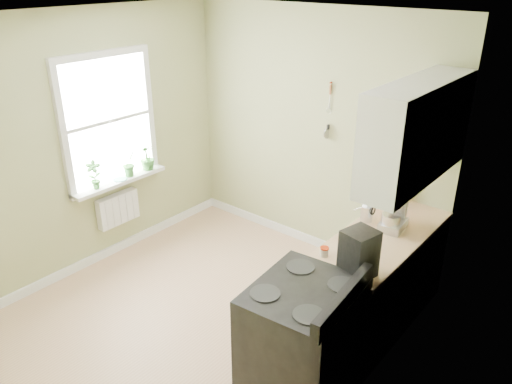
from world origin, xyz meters
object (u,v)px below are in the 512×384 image
Objects in this scene: kettle at (367,211)px; coffee_maker at (358,255)px; stand_mixer at (395,211)px; stove at (302,344)px.

coffee_maker reaches higher than kettle.
stand_mixer is 1.02× the size of coffee_maker.
coffee_maker is (0.14, 0.50, 0.59)m from stove.
stand_mixer reaches higher than kettle.
stove is 1.48m from stand_mixer.
stove is at bearing -105.36° from coffee_maker.
kettle is at bearing 113.66° from coffee_maker.
stove is 2.91× the size of stand_mixer.
kettle is 0.51× the size of coffee_maker.
stand_mixer is 0.88m from coffee_maker.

